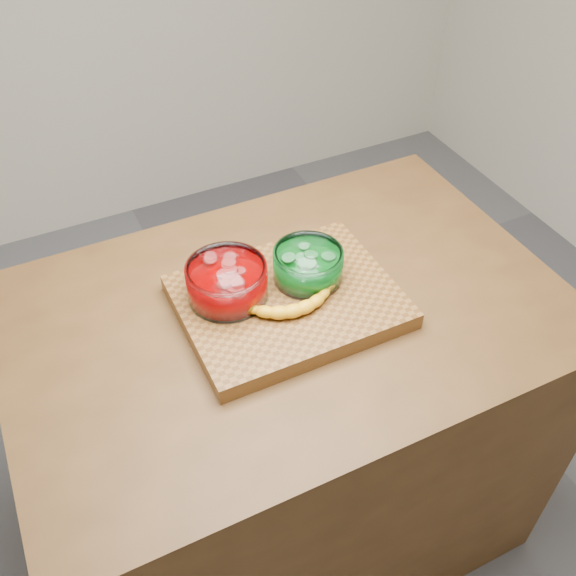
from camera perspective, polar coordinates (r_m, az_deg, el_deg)
name	(u,v)px	position (r m, az deg, el deg)	size (l,w,h in m)	color
ground	(288,512)	(2.12, 0.00, -19.27)	(3.50, 3.50, 0.00)	#55555A
counter	(288,429)	(1.73, 0.00, -12.39)	(1.20, 0.80, 0.90)	#503318
cutting_board	(288,302)	(1.37, 0.00, -1.22)	(0.45, 0.35, 0.04)	brown
bowl_red	(227,282)	(1.33, -5.44, 0.52)	(0.17, 0.17, 0.08)	white
bowl_green	(308,265)	(1.37, 1.79, 2.04)	(0.15, 0.15, 0.07)	white
banana	(289,300)	(1.32, 0.13, -1.03)	(0.24, 0.12, 0.03)	gold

